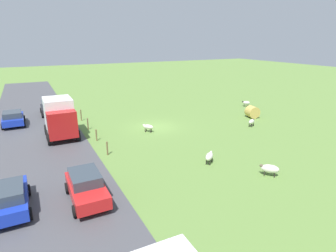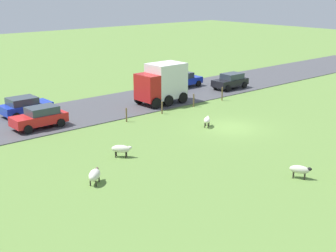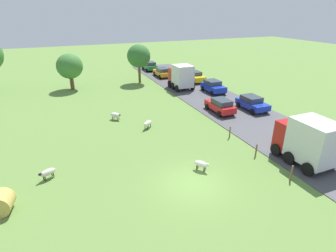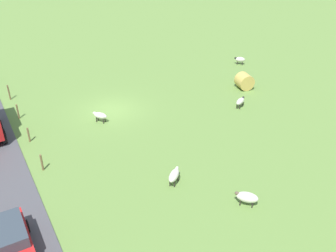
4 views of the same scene
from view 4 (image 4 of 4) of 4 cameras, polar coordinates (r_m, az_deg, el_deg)
name	(u,v)px [view 4 (image 4 of 4)]	position (r m, az deg, el deg)	size (l,w,h in m)	color
ground_plane	(112,111)	(29.66, -8.41, 2.30)	(160.00, 160.00, 0.00)	olive
sheep_0	(240,101)	(30.12, 10.76, 3.65)	(1.21, 0.90, 0.75)	beige
sheep_1	(240,60)	(38.57, 10.70, 9.73)	(1.02, 0.97, 0.76)	beige
sheep_2	(247,197)	(20.73, 11.71, -10.38)	(1.19, 1.23, 0.79)	silver
sheep_3	(100,116)	(27.98, -10.11, 1.54)	(0.99, 1.09, 0.75)	silver
sheep_4	(174,175)	(21.70, 0.91, -7.37)	(1.21, 1.15, 0.78)	silver
hay_bale_0	(244,81)	(33.32, 11.34, 6.58)	(1.34, 1.34, 1.18)	tan
fence_post_0	(9,92)	(33.32, -22.67, 4.66)	(0.12, 0.12, 1.26)	brown
fence_post_1	(18,112)	(30.07, -21.52, 2.03)	(0.12, 0.12, 1.16)	brown
fence_post_2	(29,135)	(26.92, -20.10, -1.25)	(0.12, 0.12, 1.05)	brown
fence_post_3	(42,163)	(23.86, -18.33, -5.20)	(0.12, 0.12, 1.10)	brown
car_0	(10,243)	(18.92, -22.57, -15.86)	(1.98, 3.99, 1.57)	red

